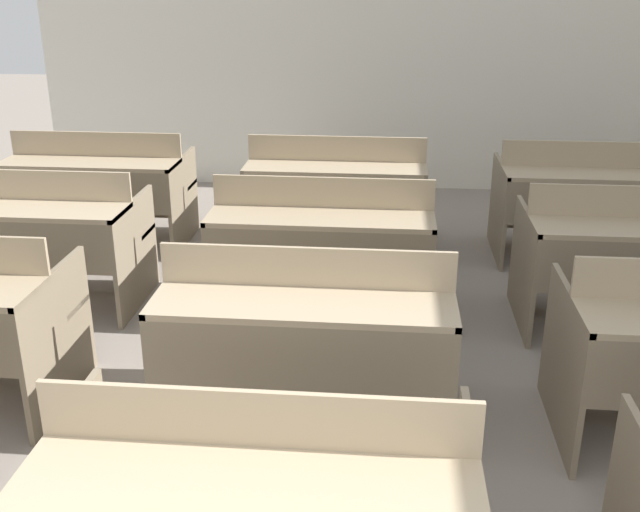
{
  "coord_description": "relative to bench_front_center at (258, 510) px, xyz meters",
  "views": [
    {
      "loc": [
        0.31,
        -0.37,
        2.05
      ],
      "look_at": [
        -0.0,
        2.99,
        0.76
      ],
      "focal_mm": 42.0,
      "sensor_mm": 36.0,
      "label": 1
    }
  ],
  "objects": [
    {
      "name": "bench_front_center",
      "position": [
        0.0,
        0.0,
        0.0
      ],
      "size": [
        1.34,
        0.77,
        0.89
      ],
      "color": "#7E6F58",
      "rests_on": "ground_plane"
    },
    {
      "name": "bench_back_center",
      "position": [
        -0.02,
        3.62,
        0.0
      ],
      "size": [
        1.34,
        0.77,
        0.89
      ],
      "color": "#7F7059",
      "rests_on": "ground_plane"
    },
    {
      "name": "bench_back_left",
      "position": [
        -1.88,
        3.61,
        0.0
      ],
      "size": [
        1.34,
        0.77,
        0.89
      ],
      "color": "#7D6E57",
      "rests_on": "ground_plane"
    },
    {
      "name": "bench_second_center",
      "position": [
        0.02,
        1.23,
        0.0
      ],
      "size": [
        1.34,
        0.77,
        0.89
      ],
      "color": "#83745D",
      "rests_on": "ground_plane"
    },
    {
      "name": "bench_third_center",
      "position": [
        -0.02,
        2.44,
        0.0
      ],
      "size": [
        1.34,
        0.77,
        0.89
      ],
      "color": "#7C6D56",
      "rests_on": "ground_plane"
    },
    {
      "name": "bench_third_left",
      "position": [
        -1.88,
        2.44,
        0.0
      ],
      "size": [
        1.34,
        0.77,
        0.89
      ],
      "color": "#83745D",
      "rests_on": "ground_plane"
    },
    {
      "name": "bench_third_right",
      "position": [
        1.87,
        2.42,
        0.0
      ],
      "size": [
        1.34,
        0.77,
        0.89
      ],
      "color": "#81715A",
      "rests_on": "ground_plane"
    },
    {
      "name": "wall_back",
      "position": [
        0.06,
        5.5,
        0.88
      ],
      "size": [
        6.25,
        0.06,
        2.72
      ],
      "color": "white",
      "rests_on": "ground_plane"
    },
    {
      "name": "bench_back_right",
      "position": [
        1.87,
        3.61,
        0.0
      ],
      "size": [
        1.34,
        0.77,
        0.89
      ],
      "color": "#82735C",
      "rests_on": "ground_plane"
    }
  ]
}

